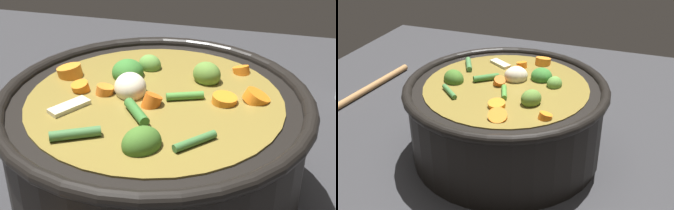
# 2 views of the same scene
# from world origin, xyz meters

# --- Properties ---
(ground_plane) EXTENTS (1.10, 1.10, 0.00)m
(ground_plane) POSITION_xyz_m (0.00, 0.00, 0.00)
(ground_plane) COLOR #2D2D30
(cooking_pot) EXTENTS (0.33, 0.33, 0.15)m
(cooking_pot) POSITION_xyz_m (-0.00, -0.00, 0.07)
(cooking_pot) COLOR black
(cooking_pot) RESTS_ON ground_plane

